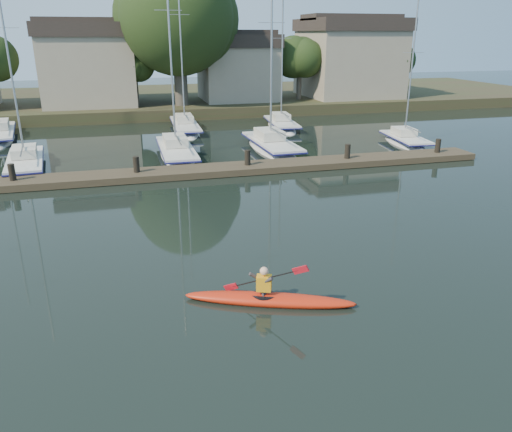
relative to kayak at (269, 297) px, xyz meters
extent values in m
plane|color=black|center=(-0.04, 0.22, -0.19)|extent=(160.00, 160.00, 0.00)
ellipsoid|color=red|center=(0.03, -0.01, -0.08)|extent=(4.80, 2.39, 0.37)
cylinder|color=black|center=(-0.13, 0.05, 0.04)|extent=(0.95, 0.95, 0.10)
imported|color=#322C30|center=(-0.13, 0.05, 0.43)|extent=(0.38, 0.45, 1.06)
cube|color=orange|center=(-0.13, 0.05, 0.44)|extent=(0.50, 0.43, 0.44)
sphere|color=#D9A587|center=(-0.13, 0.05, 0.81)|extent=(0.24, 0.24, 0.24)
cube|color=#443A27|center=(-0.04, 14.22, 0.01)|extent=(34.00, 2.00, 0.35)
cylinder|color=black|center=(-9.04, 14.22, 0.11)|extent=(0.32, 0.32, 1.80)
cylinder|color=black|center=(-3.04, 14.22, 0.11)|extent=(0.32, 0.32, 1.80)
cylinder|color=black|center=(2.96, 14.22, 0.11)|extent=(0.32, 0.32, 1.80)
cylinder|color=black|center=(8.96, 14.22, 0.11)|extent=(0.32, 0.32, 1.80)
cylinder|color=black|center=(14.96, 14.22, 0.11)|extent=(0.32, 0.32, 1.80)
ellipsoid|color=silver|center=(-9.10, 18.28, -0.52)|extent=(2.85, 8.12, 1.78)
cube|color=silver|center=(-9.10, 18.28, 0.32)|extent=(2.60, 6.68, 0.13)
cube|color=#181855|center=(-9.10, 18.28, 0.25)|extent=(2.69, 6.85, 0.07)
cube|color=beige|center=(-9.16, 18.75, 0.67)|extent=(1.55, 2.36, 0.51)
cylinder|color=#9EA0A5|center=(-9.13, 18.52, 5.98)|extent=(0.11, 0.11, 11.21)
cylinder|color=#9EA0A5|center=(-8.97, 17.10, 1.07)|extent=(0.42, 3.01, 0.07)
cylinder|color=#9EA0A5|center=(-9.13, 18.52, 7.32)|extent=(1.49, 0.20, 0.03)
ellipsoid|color=silver|center=(-0.44, 18.95, -0.53)|extent=(2.11, 8.83, 1.86)
cube|color=silver|center=(-0.44, 18.95, 0.35)|extent=(2.00, 7.24, 0.14)
cube|color=#181855|center=(-0.44, 18.95, 0.27)|extent=(2.08, 7.42, 0.08)
cube|color=beige|center=(-0.43, 19.48, 0.71)|extent=(1.39, 2.48, 0.54)
cylinder|color=#9EA0A5|center=(-0.43, 19.22, 6.77)|extent=(0.12, 0.12, 12.74)
cylinder|color=#9EA0A5|center=(-0.44, 17.63, 1.13)|extent=(0.10, 3.35, 0.08)
cylinder|color=#9EA0A5|center=(-0.43, 19.22, 8.30)|extent=(1.57, 0.04, 0.03)
ellipsoid|color=silver|center=(5.82, 19.06, -0.56)|extent=(2.49, 8.54, 2.01)
cube|color=silver|center=(5.82, 19.06, 0.39)|extent=(2.34, 7.01, 0.15)
cube|color=#181855|center=(5.82, 19.06, 0.31)|extent=(2.43, 7.19, 0.08)
cube|color=beige|center=(5.80, 19.57, 0.78)|extent=(1.56, 2.42, 0.58)
cylinder|color=#9EA0A5|center=(5.81, 19.31, 6.27)|extent=(0.13, 0.13, 11.65)
cylinder|color=#9EA0A5|center=(5.86, 17.79, 1.24)|extent=(0.19, 3.22, 0.08)
cylinder|color=#9EA0A5|center=(5.81, 19.31, 7.67)|extent=(1.70, 0.09, 0.03)
ellipsoid|color=silver|center=(15.36, 18.52, -0.50)|extent=(2.57, 6.41, 1.69)
cube|color=silver|center=(15.36, 18.52, 0.30)|extent=(2.35, 5.28, 0.12)
cube|color=#181855|center=(15.36, 18.52, 0.23)|extent=(2.44, 5.41, 0.07)
cube|color=beige|center=(15.40, 18.89, 0.63)|extent=(1.44, 1.88, 0.49)
cylinder|color=#9EA0A5|center=(15.38, 18.70, 4.80)|extent=(0.11, 0.11, 8.91)
cylinder|color=#9EA0A5|center=(15.25, 17.59, 1.01)|extent=(0.34, 2.36, 0.07)
cylinder|color=#9EA0A5|center=(15.38, 18.70, 5.87)|extent=(1.42, 0.19, 0.03)
ellipsoid|color=silver|center=(-12.34, 27.99, -0.55)|extent=(3.47, 9.46, 1.95)
ellipsoid|color=silver|center=(1.28, 27.94, -0.51)|extent=(2.23, 9.29, 1.76)
cube|color=silver|center=(1.28, 27.94, 0.32)|extent=(2.08, 7.63, 0.13)
cube|color=#181855|center=(1.28, 27.94, 0.24)|extent=(2.16, 7.82, 0.07)
cube|color=beige|center=(1.30, 28.49, 0.66)|extent=(1.37, 2.63, 0.51)
cylinder|color=#9EA0A5|center=(1.29, 28.22, 6.83)|extent=(0.11, 0.11, 12.93)
cylinder|color=#9EA0A5|center=(1.24, 26.55, 1.06)|extent=(0.18, 3.51, 0.07)
cylinder|color=#9EA0A5|center=(1.29, 28.22, 8.38)|extent=(1.48, 0.07, 0.03)
ellipsoid|color=silver|center=(9.01, 26.90, -0.52)|extent=(2.69, 7.60, 1.77)
cube|color=silver|center=(9.01, 26.90, 0.32)|extent=(2.46, 6.26, 0.13)
cube|color=#181855|center=(9.01, 26.90, 0.25)|extent=(2.55, 6.41, 0.07)
cube|color=beige|center=(9.06, 27.35, 0.67)|extent=(1.50, 2.20, 0.51)
cylinder|color=#9EA0A5|center=(9.04, 27.13, 5.48)|extent=(0.11, 0.11, 10.23)
cylinder|color=#9EA0A5|center=(8.90, 25.79, 1.07)|extent=(0.36, 2.82, 0.07)
cylinder|color=#9EA0A5|center=(9.04, 27.13, 6.71)|extent=(1.48, 0.18, 0.03)
cube|color=#2C361B|center=(-0.04, 44.22, 0.31)|extent=(90.00, 24.00, 1.00)
cube|color=gray|center=(-6.04, 38.22, 3.81)|extent=(8.00, 8.00, 6.00)
cube|color=#2F2522|center=(-6.04, 38.22, 7.41)|extent=(8.40, 8.40, 1.20)
cube|color=gray|center=(7.96, 38.22, 3.31)|extent=(7.00, 7.00, 5.00)
cube|color=#2F2522|center=(7.96, 38.22, 6.41)|extent=(7.35, 7.35, 1.20)
cube|color=gray|center=(19.96, 38.22, 4.06)|extent=(9.00, 9.00, 6.50)
cube|color=#2F2522|center=(19.96, 38.22, 7.91)|extent=(9.45, 9.45, 1.20)
cylinder|color=#544E43|center=(1.96, 35.22, 3.31)|extent=(1.20, 1.20, 5.00)
sphere|color=black|center=(1.96, 35.22, 8.31)|extent=(8.50, 8.50, 8.50)
cylinder|color=#544E43|center=(-2.04, 35.72, 2.21)|extent=(0.38, 0.38, 2.80)
sphere|color=black|center=(-2.04, 35.72, 4.41)|extent=(2.72, 2.72, 2.72)
cylinder|color=#544E43|center=(13.96, 36.72, 2.41)|extent=(0.50, 0.50, 3.20)
sphere|color=black|center=(13.96, 36.72, 5.06)|extent=(3.57, 3.57, 3.57)
cylinder|color=#544E43|center=(23.96, 35.22, 2.11)|extent=(0.41, 0.41, 2.60)
sphere|color=black|center=(23.96, 35.22, 4.26)|extent=(2.89, 2.89, 2.89)
camera|label=1|loc=(-3.58, -11.94, 6.99)|focal=35.00mm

